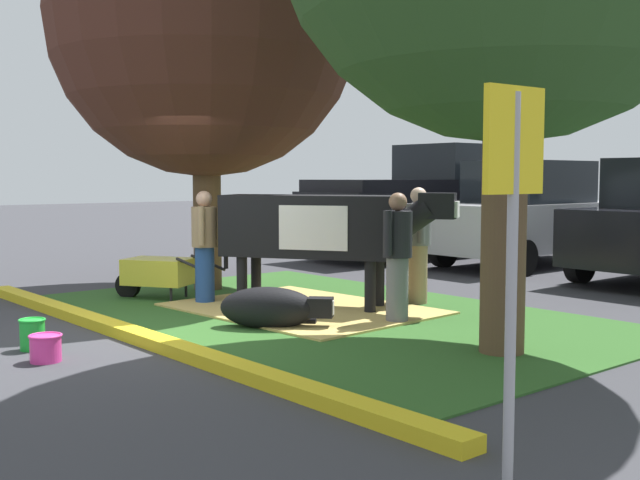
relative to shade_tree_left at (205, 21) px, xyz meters
The scene contains 16 objects.
ground_plane 5.09m from the shade_tree_left, 43.15° to the right, with size 80.00×80.00×0.00m, color #38383D.
grass_island 4.86m from the shade_tree_left, ahead, with size 7.53×4.71×0.02m, color #2D5B23.
curb_yellow 5.45m from the shade_tree_left, 42.81° to the right, with size 8.73×0.24×0.12m, color yellow.
hay_bedding 4.64m from the shade_tree_left, ahead, with size 3.20×2.40×0.04m, color tan.
shade_tree_left is the anchor object (origin of this frame).
cow_holstein 3.79m from the shade_tree_left, ahead, with size 2.83×2.02×1.52m.
calf_lying 4.97m from the shade_tree_left, 19.49° to the right, with size 1.18×1.12×0.48m.
person_handler 4.58m from the shade_tree_left, 25.82° to the left, with size 0.45×0.34×1.58m.
person_visitor_near 4.94m from the shade_tree_left, ahead, with size 0.34×0.52×1.54m.
person_visitor_far 3.47m from the shade_tree_left, 33.76° to the right, with size 0.42×0.38×1.53m.
wheelbarrow 3.78m from the shade_tree_left, 72.51° to the right, with size 1.50×1.19×0.63m.
parking_sign 8.50m from the shade_tree_left, 20.79° to the right, with size 0.06×0.44×2.19m.
bucket_green 5.74m from the shade_tree_left, 56.12° to the right, with size 0.27×0.27×0.31m.
bucket_pink 6.07m from the shade_tree_left, 50.85° to the right, with size 0.31×0.31×0.26m.
pickup_truck_black 7.03m from the shade_tree_left, 101.81° to the left, with size 2.28×5.43×2.42m.
sedan_silver 7.25m from the shade_tree_left, 79.30° to the left, with size 2.07×4.42×2.02m.
Camera 1 is at (7.78, -4.16, 1.73)m, focal length 43.79 mm.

